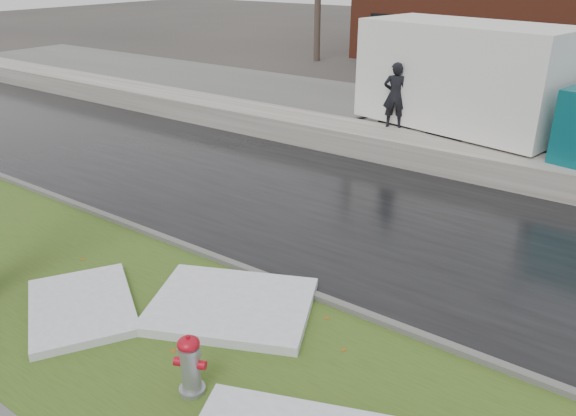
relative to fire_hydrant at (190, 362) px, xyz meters
The scene contains 13 objects.
ground 2.42m from the fire_hydrant, 127.85° to the left, with size 120.00×120.00×0.00m, color #47423D.
verge 1.66m from the fire_hydrant, 156.97° to the left, with size 60.00×4.50×0.04m, color #35531B.
road 6.55m from the fire_hydrant, 102.84° to the left, with size 60.00×7.00×0.03m, color black.
parking_lot 14.95m from the fire_hydrant, 95.57° to the left, with size 60.00×9.00×0.03m, color slate.
curb 3.24m from the fire_hydrant, 116.84° to the left, with size 60.00×0.15×0.14m, color slate.
snowbank 10.67m from the fire_hydrant, 97.82° to the left, with size 60.00×1.60×0.75m, color beige.
bg_tree_left 27.54m from the fire_hydrant, 119.40° to the left, with size 1.40×1.62×6.50m.
bg_tree_center 28.98m from the fire_hydrant, 104.97° to the left, with size 1.40×1.62×6.50m.
fire_hydrant is the anchor object (origin of this frame).
box_truck 12.16m from the fire_hydrant, 88.85° to the left, with size 11.41×4.46×3.77m.
worker 11.51m from the fire_hydrant, 102.72° to the left, with size 0.70×0.46×1.92m, color black.
snow_patch_near 2.00m from the fire_hydrant, 115.41° to the left, with size 2.60×2.00×0.16m, color white.
snow_patch_far 2.89m from the fire_hydrant, behind, with size 2.20×1.60×0.14m, color white.
Camera 1 is at (5.93, -5.93, 5.36)m, focal length 35.00 mm.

